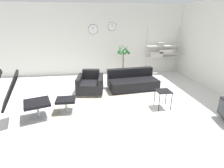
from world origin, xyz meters
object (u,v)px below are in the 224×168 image
object	(u,v)px
lounge_chair	(17,92)
couch_low	(132,82)
ottoman	(66,102)
shelf_unit	(161,52)
potted_plant	(123,65)
side_table	(163,93)
armchair_red	(90,85)

from	to	relation	value
lounge_chair	couch_low	distance (m)	3.43
ottoman	shelf_unit	distance (m)	4.69
ottoman	potted_plant	xyz separation A→B (m)	(1.93, 2.57, 0.27)
ottoman	shelf_unit	xyz separation A→B (m)	(3.59, 2.94, 0.69)
side_table	shelf_unit	distance (m)	3.29
ottoman	couch_low	world-z (taller)	couch_low
lounge_chair	ottoman	size ratio (longest dim) A/B	2.66
lounge_chair	armchair_red	xyz separation A→B (m)	(1.57, 1.52, -0.45)
lounge_chair	side_table	world-z (taller)	lounge_chair
side_table	potted_plant	distance (m)	2.73
ottoman	side_table	size ratio (longest dim) A/B	0.97
couch_low	shelf_unit	bearing A→B (deg)	-141.29
side_table	shelf_unit	bearing A→B (deg)	69.54
couch_low	shelf_unit	world-z (taller)	shelf_unit
ottoman	lounge_chair	bearing A→B (deg)	-161.57
potted_plant	armchair_red	bearing A→B (deg)	-133.74
couch_low	lounge_chair	bearing A→B (deg)	23.15
armchair_red	shelf_unit	size ratio (longest dim) A/B	0.47
armchair_red	side_table	size ratio (longest dim) A/B	1.92
armchair_red	potted_plant	size ratio (longest dim) A/B	0.68
armchair_red	potted_plant	world-z (taller)	potted_plant
side_table	potted_plant	xyz separation A→B (m)	(-0.53, 2.67, 0.12)
ottoman	potted_plant	bearing A→B (deg)	53.12
armchair_red	potted_plant	xyz separation A→B (m)	(1.31, 1.36, 0.27)
side_table	shelf_unit	world-z (taller)	shelf_unit
couch_low	side_table	xyz separation A→B (m)	(0.45, -1.46, 0.17)
potted_plant	shelf_unit	size ratio (longest dim) A/B	0.69
lounge_chair	potted_plant	distance (m)	4.08
couch_low	side_table	distance (m)	1.54
couch_low	potted_plant	bearing A→B (deg)	-92.33
armchair_red	shelf_unit	world-z (taller)	shelf_unit
shelf_unit	lounge_chair	bearing A→B (deg)	-144.38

